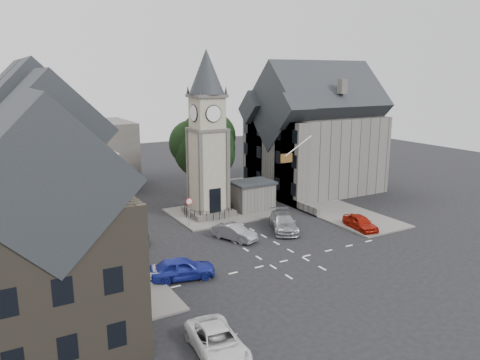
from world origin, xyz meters
TOP-DOWN VIEW (x-y plane):
  - ground at (0.00, 0.00)m, footprint 120.00×120.00m
  - pavement_west at (-12.50, 6.00)m, footprint 6.00×30.00m
  - pavement_east at (12.00, 8.00)m, footprint 6.00×26.00m
  - central_island at (1.50, 8.00)m, footprint 10.00×8.00m
  - road_markings at (0.00, -5.50)m, footprint 20.00×8.00m
  - clock_tower at (0.00, 7.99)m, footprint 4.86×4.86m
  - stone_shelter at (4.80, 7.50)m, footprint 4.30×3.30m
  - town_tree at (2.00, 13.00)m, footprint 7.20×7.20m
  - warning_sign_post at (-3.20, 5.43)m, footprint 0.70×0.19m
  - terrace_pink at (-15.50, 16.00)m, footprint 8.10×7.60m
  - terrace_cream at (-15.50, 8.00)m, footprint 8.10×7.60m
  - terrace_tudor at (-15.50, 0.00)m, footprint 8.10×7.60m
  - building_sw_stone at (-17.00, -9.00)m, footprint 8.60×7.60m
  - backdrop_west at (-12.00, 28.00)m, footprint 20.00×10.00m
  - east_building at (15.59, 11.00)m, footprint 14.40×11.40m
  - east_boundary_wall at (9.20, 10.00)m, footprint 0.40×16.00m
  - flagpole at (8.00, 4.00)m, footprint 3.68×0.10m
  - car_west_blue at (-8.15, -4.57)m, footprint 4.87×2.79m
  - car_west_silver at (-11.50, -3.78)m, footprint 4.75×2.52m
  - car_west_grey at (-10.49, 4.13)m, footprint 6.15×4.48m
  - car_island_silver at (-1.17, 0.50)m, footprint 2.94×4.32m
  - car_island_east at (3.92, 0.50)m, footprint 4.15×5.64m
  - car_east_red at (10.12, -2.86)m, footprint 2.13×4.16m
  - van_sw_white at (-10.07, -13.81)m, footprint 2.77×5.13m
  - pedestrian at (10.43, 5.86)m, footprint 0.69×0.48m

SIDE VIEW (x-z plane):
  - ground at x=0.00m, z-range 0.00..0.00m
  - road_markings at x=0.00m, z-range 0.00..0.01m
  - pavement_west at x=-12.50m, z-range 0.00..0.14m
  - pavement_east at x=12.00m, z-range 0.00..0.14m
  - central_island at x=1.50m, z-range 0.00..0.16m
  - east_boundary_wall at x=9.20m, z-range 0.00..0.90m
  - car_island_silver at x=-1.17m, z-range 0.00..1.35m
  - car_east_red at x=10.12m, z-range 0.00..1.36m
  - van_sw_white at x=-10.07m, z-range 0.00..1.37m
  - car_west_silver at x=-11.50m, z-range 0.00..1.49m
  - car_island_east at x=3.92m, z-range 0.00..1.52m
  - car_west_grey at x=-10.49m, z-range 0.00..1.55m
  - car_west_blue at x=-8.15m, z-range 0.00..1.56m
  - pedestrian at x=10.43m, z-range 0.00..1.80m
  - stone_shelter at x=4.80m, z-range 0.01..3.09m
  - warning_sign_post at x=-3.20m, z-range 0.60..3.45m
  - backdrop_west at x=-12.00m, z-range 0.00..8.00m
  - building_sw_stone at x=-17.00m, z-range 0.15..10.55m
  - terrace_tudor at x=-15.50m, z-range 0.19..12.19m
  - east_building at x=15.59m, z-range -0.04..12.56m
  - terrace_pink at x=-15.50m, z-range 0.18..12.98m
  - terrace_cream at x=-15.50m, z-range 0.18..12.98m
  - town_tree at x=2.00m, z-range 1.57..12.37m
  - flagpole at x=8.00m, z-range 5.63..8.37m
  - clock_tower at x=0.00m, z-range 0.00..16.25m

